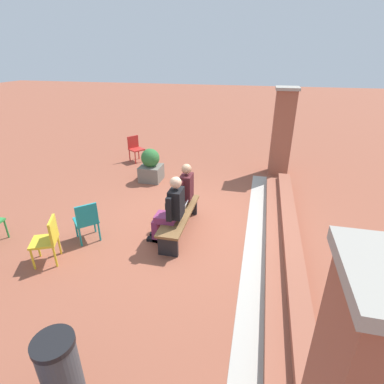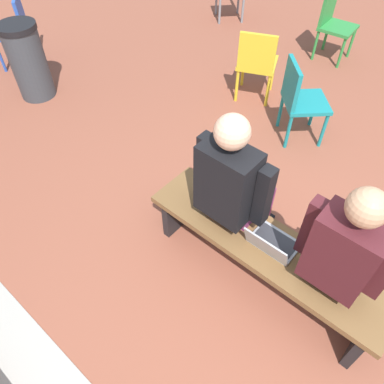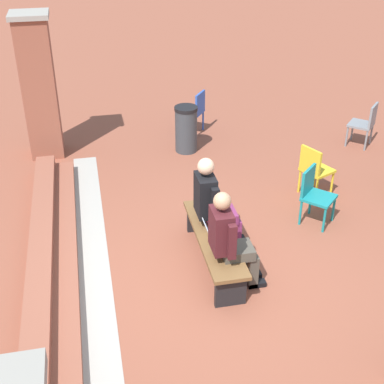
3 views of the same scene
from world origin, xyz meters
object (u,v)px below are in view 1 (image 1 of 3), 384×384
at_px(plastic_chair_near_bench_left, 87,219).
at_px(planter, 151,166).
at_px(bench, 179,217).
at_px(person_adult, 171,208).
at_px(litter_bin, 60,370).
at_px(plastic_chair_mid_courtyard, 135,147).
at_px(plastic_chair_far_left, 48,238).
at_px(laptop, 181,210).
at_px(person_student, 182,191).

xyz_separation_m(plastic_chair_near_bench_left, planter, (-3.18, 0.13, -0.04)).
distance_m(bench, person_adult, 0.51).
height_order(bench, plastic_chair_near_bench_left, plastic_chair_near_bench_left).
height_order(plastic_chair_near_bench_left, litter_bin, litter_bin).
xyz_separation_m(plastic_chair_mid_courtyard, planter, (1.50, 1.11, -0.04)).
relative_size(plastic_chair_near_bench_left, plastic_chair_far_left, 1.00).
distance_m(person_adult, planter, 3.19).
xyz_separation_m(bench, laptop, (-0.04, 0.01, 0.15)).
bearing_deg(litter_bin, person_student, 176.13).
bearing_deg(laptop, planter, -147.84).
bearing_deg(plastic_chair_near_bench_left, bench, 112.95).
distance_m(plastic_chair_far_left, planter, 3.93).
distance_m(person_adult, laptop, 0.45).
relative_size(person_student, plastic_chair_mid_courtyard, 1.59).
height_order(person_student, plastic_chair_mid_courtyard, person_student).
height_order(plastic_chair_near_bench_left, plastic_chair_mid_courtyard, same).
relative_size(person_adult, laptop, 4.29).
height_order(planter, litter_bin, planter).
height_order(person_adult, plastic_chair_far_left, person_adult).
bearing_deg(laptop, plastic_chair_near_bench_left, -65.97).
relative_size(laptop, plastic_chair_mid_courtyard, 0.38).
bearing_deg(laptop, plastic_chair_mid_courtyard, -146.18).
bearing_deg(planter, litter_bin, 11.42).
height_order(laptop, plastic_chair_far_left, plastic_chair_far_left).
bearing_deg(person_student, bench, 8.31).
height_order(person_adult, litter_bin, person_adult).
xyz_separation_m(person_student, litter_bin, (3.89, -0.26, -0.28)).
bearing_deg(plastic_chair_mid_courtyard, plastic_chair_near_bench_left, 11.81).
height_order(laptop, litter_bin, litter_bin).
bearing_deg(litter_bin, bench, 174.51).
height_order(plastic_chair_near_bench_left, plastic_chair_far_left, same).
bearing_deg(plastic_chair_near_bench_left, plastic_chair_far_left, -23.27).
relative_size(plastic_chair_mid_courtyard, litter_bin, 0.98).
distance_m(person_student, laptop, 0.47).
height_order(person_student, person_adult, person_adult).
distance_m(bench, laptop, 0.15).
distance_m(plastic_chair_mid_courtyard, planter, 1.87).
xyz_separation_m(bench, plastic_chair_mid_courtyard, (-3.99, -2.63, 0.13)).
bearing_deg(person_adult, plastic_chair_mid_courtyard, -149.39).
bearing_deg(person_student, plastic_chair_mid_courtyard, -144.01).
relative_size(planter, litter_bin, 1.09).
distance_m(planter, litter_bin, 6.03).
distance_m(plastic_chair_near_bench_left, planter, 3.19).
bearing_deg(person_student, laptop, 10.75).
bearing_deg(person_adult, plastic_chair_near_bench_left, -77.27).
relative_size(person_student, person_adult, 0.97).
distance_m(person_adult, litter_bin, 3.11).
xyz_separation_m(person_adult, plastic_chair_mid_courtyard, (-4.33, -2.56, -0.25)).
bearing_deg(litter_bin, plastic_chair_far_left, -140.98).
bearing_deg(bench, laptop, 164.16).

